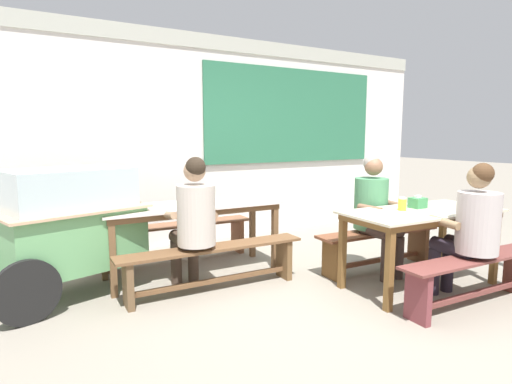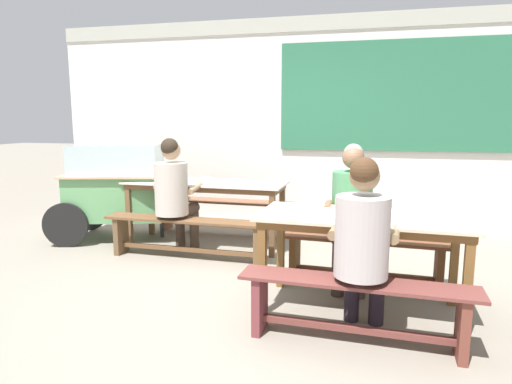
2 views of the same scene
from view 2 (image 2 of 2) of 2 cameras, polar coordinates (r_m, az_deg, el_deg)
ground_plane at (r=4.06m, az=0.89°, el=-12.32°), size 40.00×40.00×0.00m
backdrop_wall at (r=6.27m, az=6.74°, el=9.27°), size 7.29×0.23×2.84m
dining_table_far at (r=5.29m, az=-6.47°, el=0.51°), size 1.91×0.69×0.77m
dining_table_near at (r=3.54m, az=13.45°, el=-4.15°), size 1.62×0.80×0.77m
bench_far_back at (r=5.89m, az=-4.36°, el=-2.44°), size 1.87×0.36×0.44m
bench_far_front at (r=4.85m, az=-8.86°, el=-5.04°), size 1.85×0.31×0.44m
bench_near_back at (r=4.19m, az=13.67°, el=-7.53°), size 1.53×0.37×0.44m
bench_near_front at (r=3.12m, az=12.59°, el=-13.71°), size 1.57×0.34×0.44m
food_cart at (r=5.84m, az=-17.35°, el=0.98°), size 1.74×1.20×1.19m
person_near_front at (r=3.04m, az=13.49°, el=-5.90°), size 0.49×0.59×1.26m
person_right_near_table at (r=4.04m, az=12.12°, el=-1.91°), size 0.47×0.56×1.28m
person_left_back_turned at (r=4.89m, az=-10.43°, el=0.18°), size 0.47×0.61×1.30m
tissue_box at (r=3.62m, az=14.59°, el=-1.76°), size 0.15×0.13×0.13m
condiment_jar at (r=3.60m, az=10.69°, el=-1.51°), size 0.08×0.08×0.13m
soup_bowl at (r=5.32m, az=-6.42°, el=1.61°), size 0.18×0.18×0.04m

